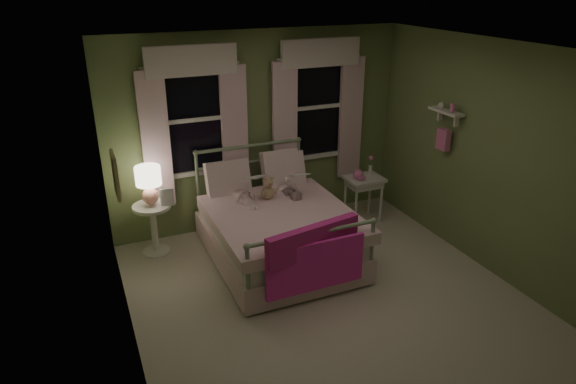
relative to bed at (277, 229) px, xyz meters
name	(u,v)px	position (x,y,z in m)	size (l,w,h in m)	color
room_shell	(332,187)	(0.17, -1.03, 0.92)	(4.20, 4.20, 4.20)	silver
bed	(277,229)	(0.00, 0.00, 0.00)	(1.58, 2.04, 1.18)	white
pink_throw	(314,251)	(-0.01, -1.02, 0.23)	(1.10, 0.30, 0.71)	#CE2889
child_left	(242,174)	(-0.29, 0.43, 0.61)	(0.30, 0.20, 0.83)	#F7D1DD
child_right	(284,172)	(0.27, 0.43, 0.55)	(0.35, 0.27, 0.72)	#F7D1DD
book_left	(249,183)	(-0.29, 0.18, 0.59)	(0.20, 0.27, 0.03)	beige
book_right	(292,179)	(0.27, 0.18, 0.54)	(0.20, 0.27, 0.02)	beige
teddy_bear	(268,190)	(-0.01, 0.27, 0.42)	(0.22, 0.17, 0.30)	tan
nightstand_left	(153,222)	(-1.35, 0.70, 0.04)	(0.46, 0.46, 0.65)	white
table_lamp	(149,182)	(-1.35, 0.70, 0.58)	(0.30, 0.30, 0.47)	#F2A58F
book_nightstand	(161,206)	(-1.25, 0.62, 0.28)	(0.16, 0.22, 0.02)	beige
nightstand_right	(364,184)	(1.48, 0.48, 0.17)	(0.50, 0.40, 0.64)	white
pink_toy	(358,175)	(1.38, 0.47, 0.33)	(0.14, 0.19, 0.14)	pink
bud_vase	(371,165)	(1.60, 0.53, 0.41)	(0.06, 0.06, 0.28)	white
window_left	(195,115)	(-0.68, 1.00, 1.25)	(1.34, 0.13, 1.96)	black
window_right	(319,102)	(1.02, 1.00, 1.25)	(1.34, 0.13, 1.96)	black
wall_shelf	(445,126)	(2.07, -0.33, 1.15)	(0.15, 0.50, 0.60)	white
framed_picture	(116,175)	(-1.78, -0.43, 1.12)	(0.03, 0.32, 0.42)	beige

